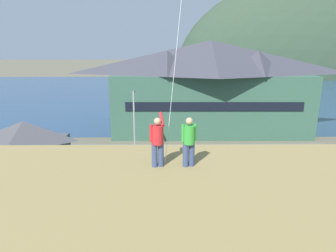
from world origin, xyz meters
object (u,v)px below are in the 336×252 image
at_px(moored_boat_wharfside, 125,109).
at_px(person_kite_flyer, 158,140).
at_px(parked_car_front_row_silver, 230,161).
at_px(parked_car_lone_by_shed, 305,194).
at_px(storage_shed_near_lot, 26,149).
at_px(wharf_dock, 143,112).
at_px(person_companion, 189,140).
at_px(moored_boat_outer_mooring, 163,110).
at_px(parking_light_pole, 134,120).
at_px(parked_car_corner_spot, 123,163).
at_px(harbor_lodge, 210,84).
at_px(parked_car_mid_row_far, 242,202).
at_px(storage_shed_waterside, 155,113).

relative_size(moored_boat_wharfside, person_kite_flyer, 3.04).
xyz_separation_m(parked_car_front_row_silver, parked_car_lone_by_shed, (3.90, -6.49, 0.00)).
distance_m(storage_shed_near_lot, wharf_dock, 27.13).
height_order(parked_car_front_row_silver, person_companion, person_companion).
height_order(storage_shed_near_lot, person_kite_flyer, person_kite_flyer).
height_order(moored_boat_outer_mooring, person_companion, person_companion).
bearing_deg(parking_light_pole, moored_boat_outer_mooring, 82.72).
height_order(parked_car_lone_by_shed, parked_car_corner_spot, same).
distance_m(parked_car_front_row_silver, parking_light_pole, 10.13).
bearing_deg(parked_car_lone_by_shed, person_companion, -134.58).
xyz_separation_m(harbor_lodge, parked_car_mid_row_far, (-0.85, -21.48, -5.30)).
xyz_separation_m(storage_shed_near_lot, moored_boat_wharfside, (4.85, 27.17, -1.90)).
height_order(parked_car_front_row_silver, parked_car_corner_spot, same).
xyz_separation_m(wharf_dock, moored_boat_outer_mooring, (3.54, 0.31, 0.37)).
bearing_deg(parked_car_corner_spot, parked_car_mid_row_far, -39.09).
relative_size(parked_car_lone_by_shed, parked_car_corner_spot, 1.00).
xyz_separation_m(moored_boat_wharfside, parked_car_corner_spot, (3.26, -26.55, 0.34)).
bearing_deg(parked_car_front_row_silver, parked_car_mid_row_far, -96.47).
bearing_deg(moored_boat_outer_mooring, parked_car_mid_row_far, -80.65).
bearing_deg(person_kite_flyer, moored_boat_wharfside, 99.25).
bearing_deg(parked_car_front_row_silver, moored_boat_wharfside, 116.41).
bearing_deg(parked_car_lone_by_shed, moored_boat_outer_mooring, 107.80).
height_order(harbor_lodge, parked_car_mid_row_far, harbor_lodge).
relative_size(parked_car_lone_by_shed, parked_car_mid_row_far, 1.00).
bearing_deg(wharf_dock, parked_car_mid_row_far, -74.59).
bearing_deg(moored_boat_wharfside, parked_car_corner_spot, -83.01).
xyz_separation_m(wharf_dock, parked_car_mid_row_far, (8.93, -32.41, 0.71)).
xyz_separation_m(storage_shed_waterside, moored_boat_outer_mooring, (1.05, 10.91, -1.69)).
height_order(storage_shed_near_lot, parked_car_mid_row_far, storage_shed_near_lot).
bearing_deg(parked_car_mid_row_far, parked_car_front_row_silver, 83.53).
bearing_deg(parked_car_front_row_silver, harbor_lodge, 90.04).
bearing_deg(parked_car_mid_row_far, storage_shed_near_lot, 158.76).
bearing_deg(parked_car_front_row_silver, storage_shed_near_lot, -176.84).
bearing_deg(moored_boat_wharfside, harbor_lodge, -43.41).
bearing_deg(moored_boat_outer_mooring, parked_car_corner_spot, -97.81).
bearing_deg(parked_car_lone_by_shed, person_kite_flyer, -137.76).
bearing_deg(person_companion, harbor_lodge, 80.19).
relative_size(parked_car_corner_spot, parking_light_pole, 0.63).
xyz_separation_m(storage_shed_waterside, person_companion, (2.18, -29.86, 5.47)).
height_order(storage_shed_waterside, parked_car_corner_spot, storage_shed_waterside).
height_order(harbor_lodge, parking_light_pole, harbor_lodge).
distance_m(parked_car_front_row_silver, person_companion, 17.81).
distance_m(storage_shed_near_lot, person_kite_flyer, 19.46).
bearing_deg(wharf_dock, parked_car_corner_spot, -89.90).
distance_m(harbor_lodge, wharf_dock, 15.85).
xyz_separation_m(parked_car_corner_spot, parked_car_mid_row_far, (8.89, -7.22, 0.00)).
bearing_deg(person_kite_flyer, moored_boat_outer_mooring, 90.08).
xyz_separation_m(harbor_lodge, parked_car_lone_by_shed, (3.91, -20.38, -5.30)).
bearing_deg(parked_car_corner_spot, parked_car_lone_by_shed, -24.13).
bearing_deg(wharf_dock, moored_boat_wharfside, 157.04).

